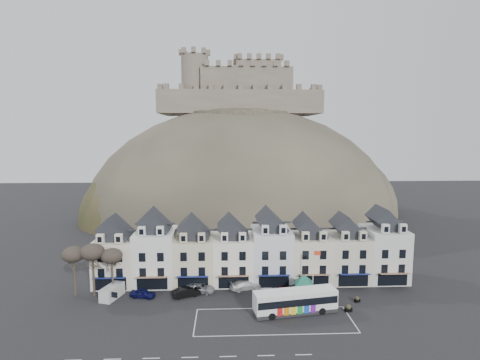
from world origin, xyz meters
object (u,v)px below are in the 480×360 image
flagpole (314,270)px  red_buoy (321,297)px  bus_shelter (304,280)px  white_van (112,292)px  car_navy (143,293)px  bus (295,300)px  car_silver (200,288)px  car_black (186,292)px  car_charcoal (302,290)px  car_maroon (284,291)px  car_white (246,285)px

flagpole → red_buoy: bearing=-74.4°
bus_shelter → red_buoy: 3.68m
flagpole → white_van: 32.42m
red_buoy → car_navy: bearing=173.6°
bus_shelter → bus: bearing=-104.5°
white_van → car_navy: 4.86m
car_silver → car_navy: bearing=110.6°
white_van → car_black: 11.79m
red_buoy → white_van: size_ratio=0.38×
car_navy → car_charcoal: car_charcoal is taller
bus_shelter → flagpole: flagpole is taller
flagpole → car_maroon: 5.99m
car_white → car_charcoal: car_white is taller
car_white → white_van: bearing=79.8°
white_van → car_white: 21.64m
white_van → car_charcoal: (30.56, 0.10, -0.27)m
red_buoy → car_maroon: bearing=149.0°
flagpole → car_white: size_ratio=1.45×
bus → car_white: size_ratio=2.32×
bus → white_van: (-28.28, 6.12, -0.91)m
bus_shelter → car_charcoal: bearing=103.3°
bus → flagpole: (3.94, 5.34, 2.57)m
white_van → car_maroon: 27.68m
white_van → flagpole: bearing=16.3°
red_buoy → flagpole: flagpole is taller
bus → car_charcoal: 6.72m
bus_shelter → car_white: bearing=169.1°
car_white → car_maroon: 6.66m
car_black → car_charcoal: bearing=-110.8°
bus_shelter → car_silver: bearing=-178.6°
bus_shelter → car_black: bearing=-173.0°
bus_shelter → car_maroon: (-2.95, 1.04, -2.30)m
car_navy → car_silver: bearing=-67.8°
white_van → car_black: bearing=18.0°
car_maroon → bus_shelter: bearing=-101.2°
bus → car_white: bearing=118.6°
car_maroon → white_van: bearing=98.2°
car_white → bus_shelter: bearing=-128.0°
white_van → car_white: bearing=24.3°
car_black → car_white: size_ratio=0.85×
bus_shelter → red_buoy: bearing=-32.4°
car_silver → car_charcoal: size_ratio=1.08×
bus_shelter → car_charcoal: bus_shelter is taller
car_charcoal → bus_shelter: bearing=-161.0°
car_silver → car_white: 7.65m
car_black → car_white: 10.01m
white_van → car_silver: bearing=24.2°
bus_shelter → red_buoy: size_ratio=3.25×
bus → car_black: bearing=149.9°
car_navy → car_charcoal: size_ratio=0.90×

